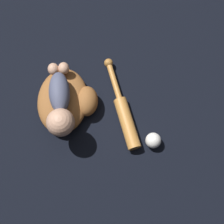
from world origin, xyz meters
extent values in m
plane|color=black|center=(0.00, 0.00, 0.00)|extent=(6.00, 6.00, 0.00)
ellipsoid|color=#935B2D|center=(0.01, -0.05, 0.05)|extent=(0.38, 0.33, 0.10)
ellipsoid|color=#935B2D|center=(0.05, 0.05, 0.05)|extent=(0.17, 0.15, 0.10)
ellipsoid|color=#4C516B|center=(0.01, -0.05, 0.15)|extent=(0.21, 0.13, 0.09)
sphere|color=tan|center=(0.14, -0.08, 0.16)|extent=(0.12, 0.12, 0.12)
ellipsoid|color=tan|center=(-0.11, 0.00, 0.13)|extent=(0.07, 0.06, 0.05)
ellipsoid|color=tan|center=(-0.12, -0.05, 0.13)|extent=(0.07, 0.06, 0.05)
cylinder|color=#C6843D|center=(0.21, 0.19, 0.03)|extent=(0.25, 0.08, 0.06)
cylinder|color=#C6843D|center=(-0.01, 0.21, 0.03)|extent=(0.20, 0.04, 0.03)
sphere|color=#A97034|center=(-0.11, 0.22, 0.03)|extent=(0.04, 0.04, 0.04)
sphere|color=white|center=(0.32, 0.28, 0.04)|extent=(0.07, 0.07, 0.07)
camera|label=1|loc=(0.57, -0.01, 1.40)|focal=50.00mm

